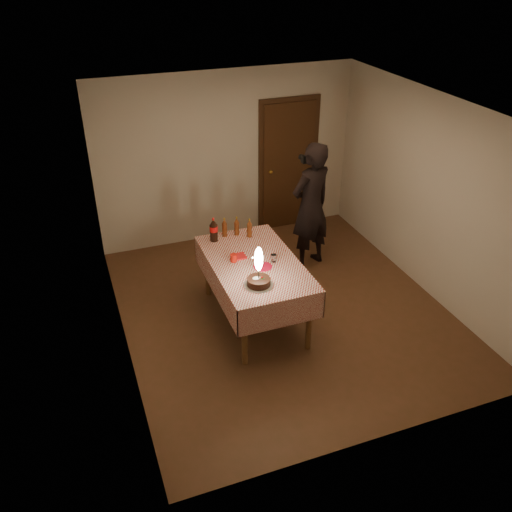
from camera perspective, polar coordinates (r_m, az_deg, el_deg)
name	(u,v)px	position (r m, az deg, el deg)	size (l,w,h in m)	color
ground	(283,310)	(7.07, 2.85, -5.65)	(4.00, 4.50, 0.01)	brown
room_shell	(287,189)	(6.31, 3.25, 7.03)	(4.04, 4.54, 2.62)	beige
dining_table	(255,270)	(6.48, -0.15, -1.46)	(1.02, 1.72, 0.84)	brown
birthday_cake	(259,275)	(5.94, 0.29, -2.06)	(0.33, 0.33, 0.48)	white
red_plate	(263,267)	(6.33, 0.71, -1.13)	(0.22, 0.22, 0.01)	red
red_cup	(234,258)	(6.41, -2.37, -0.20)	(0.08, 0.08, 0.10)	#B6170C
clear_cup	(274,258)	(6.42, 1.87, -0.22)	(0.07, 0.07, 0.09)	white
napkin_stack	(239,256)	(6.52, -1.77, -0.04)	(0.15, 0.15, 0.02)	red
cola_bottle	(214,230)	(6.83, -4.48, 2.76)	(0.10, 0.10, 0.32)	black
amber_bottle_left	(224,228)	(6.95, -3.34, 2.99)	(0.06, 0.06, 0.25)	#58260F
amber_bottle_right	(249,228)	(6.92, -0.69, 2.92)	(0.06, 0.06, 0.25)	#58260F
amber_bottle_mid	(237,227)	(6.97, -2.05, 3.12)	(0.06, 0.06, 0.25)	#58260F
photographer	(311,206)	(7.63, 5.77, 5.24)	(0.78, 0.63, 1.85)	black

